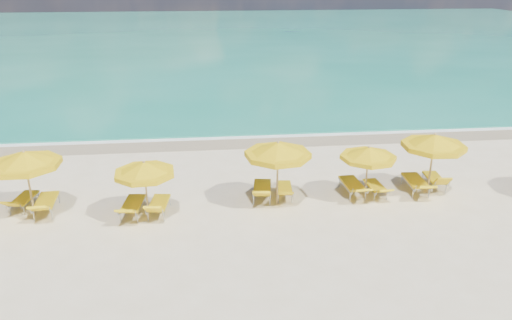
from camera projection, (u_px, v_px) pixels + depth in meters
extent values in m
plane|color=beige|center=(260.00, 205.00, 18.19)|extent=(120.00, 120.00, 0.00)
cube|color=#167E64|center=(217.00, 37.00, 62.72)|extent=(120.00, 80.00, 0.30)
cube|color=tan|center=(244.00, 140.00, 25.05)|extent=(120.00, 2.60, 0.01)
cube|color=white|center=(242.00, 135.00, 25.80)|extent=(120.00, 1.20, 0.03)
cube|color=white|center=(142.00, 97.00, 33.37)|extent=(14.00, 0.36, 0.05)
cube|color=white|center=(323.00, 73.00, 41.25)|extent=(18.00, 0.30, 0.05)
cylinder|color=tan|center=(29.00, 185.00, 17.07)|extent=(0.07, 0.07, 2.31)
cone|color=yellow|center=(24.00, 158.00, 16.72)|extent=(3.08, 3.08, 0.46)
cylinder|color=yellow|center=(26.00, 164.00, 16.80)|extent=(3.10, 3.10, 0.19)
sphere|color=tan|center=(23.00, 152.00, 16.64)|extent=(0.10, 0.10, 0.10)
cylinder|color=tan|center=(146.00, 191.00, 16.94)|extent=(0.06, 0.06, 2.02)
cone|color=yellow|center=(144.00, 168.00, 16.64)|extent=(2.60, 2.60, 0.40)
cylinder|color=yellow|center=(145.00, 173.00, 16.71)|extent=(2.62, 2.62, 0.16)
sphere|color=tan|center=(144.00, 162.00, 16.56)|extent=(0.09, 0.09, 0.09)
cylinder|color=tan|center=(277.00, 174.00, 17.90)|extent=(0.07, 0.07, 2.33)
cone|color=yellow|center=(278.00, 149.00, 17.55)|extent=(2.86, 2.86, 0.47)
cylinder|color=yellow|center=(278.00, 155.00, 17.63)|extent=(2.89, 2.89, 0.19)
sphere|color=tan|center=(278.00, 142.00, 17.47)|extent=(0.10, 0.10, 0.10)
cylinder|color=tan|center=(367.00, 174.00, 18.39)|extent=(0.06, 0.06, 2.00)
cone|color=yellow|center=(369.00, 152.00, 18.09)|extent=(2.39, 2.39, 0.40)
cylinder|color=yellow|center=(368.00, 158.00, 18.16)|extent=(2.41, 2.41, 0.16)
sphere|color=tan|center=(369.00, 147.00, 18.01)|extent=(0.09, 0.09, 0.09)
cylinder|color=tan|center=(431.00, 165.00, 18.81)|extent=(0.07, 0.07, 2.31)
cone|color=yellow|center=(434.00, 140.00, 18.46)|extent=(3.01, 3.01, 0.46)
cylinder|color=yellow|center=(433.00, 146.00, 18.54)|extent=(3.03, 3.03, 0.18)
sphere|color=tan|center=(435.00, 134.00, 18.37)|extent=(0.10, 0.10, 0.10)
cube|color=yellow|center=(24.00, 198.00, 17.94)|extent=(0.73, 1.31, 0.08)
cube|color=yellow|center=(12.00, 204.00, 17.08)|extent=(0.62, 0.59, 0.40)
cube|color=yellow|center=(46.00, 200.00, 17.62)|extent=(0.73, 1.46, 0.09)
cube|color=yellow|center=(39.00, 208.00, 16.65)|extent=(0.68, 0.66, 0.43)
cube|color=yellow|center=(133.00, 203.00, 17.45)|extent=(0.76, 1.43, 0.08)
cube|color=yellow|center=(126.00, 211.00, 16.49)|extent=(0.67, 0.66, 0.40)
cube|color=yellow|center=(159.00, 203.00, 17.52)|extent=(0.74, 1.38, 0.08)
cube|color=yellow|center=(154.00, 209.00, 16.61)|extent=(0.65, 0.60, 0.45)
cube|color=yellow|center=(262.00, 187.00, 18.69)|extent=(0.83, 1.50, 0.09)
cube|color=yellow|center=(262.00, 194.00, 17.70)|extent=(0.71, 0.68, 0.45)
cube|color=yellow|center=(284.00, 188.00, 18.81)|extent=(0.66, 1.26, 0.07)
cube|color=yellow|center=(286.00, 194.00, 17.96)|extent=(0.59, 0.59, 0.35)
cube|color=yellow|center=(352.00, 183.00, 19.03)|extent=(0.70, 1.45, 0.09)
cube|color=yellow|center=(361.00, 191.00, 18.05)|extent=(0.66, 0.67, 0.37)
cube|color=yellow|center=(375.00, 185.00, 19.02)|extent=(0.61, 1.23, 0.07)
cube|color=yellow|center=(384.00, 191.00, 18.19)|extent=(0.57, 0.56, 0.33)
cube|color=yellow|center=(415.00, 180.00, 19.28)|extent=(0.74, 1.49, 0.09)
cube|color=yellow|center=(425.00, 187.00, 18.27)|extent=(0.69, 0.69, 0.39)
cube|color=yellow|center=(434.00, 178.00, 19.68)|extent=(0.66, 1.29, 0.08)
cube|color=yellow|center=(443.00, 181.00, 18.84)|extent=(0.59, 0.52, 0.46)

